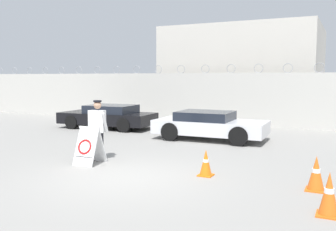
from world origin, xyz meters
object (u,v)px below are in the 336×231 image
Objects in this scene: traffic_cone_mid at (206,163)px; security_guard at (98,127)px; barricade_sign at (89,146)px; traffic_cone_near at (329,194)px; parked_car_rear_sedan at (209,125)px; traffic_cone_far at (316,173)px; parked_car_front_coupe at (108,116)px.

security_guard is at bearing 176.18° from traffic_cone_mid.
barricade_sign is at bearing -175.29° from traffic_cone_mid.
barricade_sign is 1.35× the size of traffic_cone_near.
parked_car_rear_sedan is at bearing 108.81° from traffic_cone_mid.
traffic_cone_far is (-0.33, 1.50, -0.02)m from traffic_cone_near.
security_guard is 2.69× the size of traffic_cone_mid.
traffic_cone_mid is 0.15× the size of parked_car_rear_sedan.
parked_car_rear_sedan is at bearing 166.63° from parked_car_front_coupe.
traffic_cone_far is (6.04, -0.34, -0.62)m from security_guard.
traffic_cone_near is 8.26m from parked_car_rear_sedan.
traffic_cone_far is at bearing -14.22° from security_guard.
parked_car_rear_sedan reaches higher than barricade_sign.
traffic_cone_far is 11.70m from parked_car_front_coupe.
parked_car_rear_sedan is (-1.77, 5.19, 0.26)m from traffic_cone_mid.
barricade_sign is 7.55m from parked_car_front_coupe.
traffic_cone_far reaches higher than traffic_cone_mid.
traffic_cone_near is at bearing -28.91° from traffic_cone_mid.
traffic_cone_mid is 0.14× the size of parked_car_front_coupe.
parked_car_front_coupe is at bearing 111.67° from security_guard.
security_guard is 7.09m from parked_car_front_coupe.
traffic_cone_near is at bearing -27.13° from security_guard.
barricade_sign is 3.42m from traffic_cone_mid.
traffic_cone_mid is 2.58m from traffic_cone_far.
parked_car_rear_sedan reaches higher than traffic_cone_far.
traffic_cone_far is at bearing 144.33° from parked_car_front_coupe.
traffic_cone_far is 0.17× the size of parked_car_rear_sedan.
security_guard is 3.53m from traffic_cone_mid.
security_guard is 0.41× the size of parked_car_rear_sedan.
parked_car_rear_sedan is at bearing 129.38° from traffic_cone_far.
traffic_cone_near is at bearing -56.94° from parked_car_rear_sedan.
security_guard is 5.26m from parked_car_rear_sedan.
security_guard is at bearing 163.91° from traffic_cone_near.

